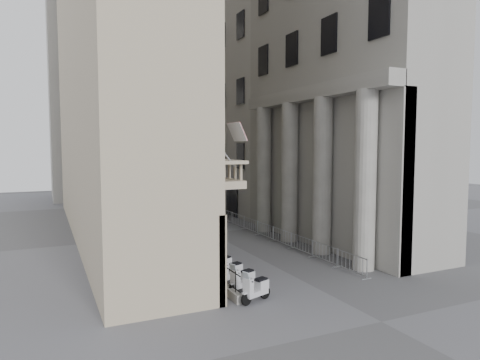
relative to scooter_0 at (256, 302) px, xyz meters
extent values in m
plane|color=#4C4C4E|center=(3.51, -4.01, 0.00)|extent=(120.00, 120.00, 0.00)
cube|color=tan|center=(-3.99, 17.99, 17.00)|extent=(5.00, 36.00, 34.00)
cube|color=#B8B5AD|center=(11.01, 27.99, 22.00)|extent=(5.00, 20.00, 44.00)
cube|color=#B8B5AD|center=(3.51, 43.99, 15.00)|extent=(22.00, 10.00, 30.00)
cylinder|color=silver|center=(0.46, 16.81, 1.02)|extent=(0.06, 0.06, 2.04)
cylinder|color=silver|center=(3.06, 16.81, 1.02)|extent=(0.06, 0.06, 2.04)
cylinder|color=silver|center=(0.46, 19.41, 1.02)|extent=(0.06, 0.06, 2.04)
cylinder|color=silver|center=(3.06, 19.41, 1.02)|extent=(0.06, 0.06, 2.04)
cube|color=white|center=(1.76, 18.11, 2.09)|extent=(2.78, 2.78, 0.11)
cone|color=white|center=(1.76, 18.11, 2.55)|extent=(3.71, 3.71, 0.93)
cylinder|color=#979A9F|center=(0.52, 23.99, 4.29)|extent=(0.16, 0.16, 8.58)
cylinder|color=#979A9F|center=(1.81, 23.91, 8.58)|extent=(2.58, 0.27, 0.12)
cube|color=#979A9F|center=(2.99, 23.84, 8.53)|extent=(0.55, 0.27, 0.16)
cube|color=black|center=(-0.69, 13.55, 0.92)|extent=(0.26, 0.87, 1.84)
cube|color=#19E54C|center=(-0.55, 13.55, 1.13)|extent=(0.04, 0.67, 1.02)
imported|color=#0D1635|center=(5.59, 19.03, 0.89)|extent=(0.75, 0.62, 1.77)
imported|color=black|center=(6.51, 29.26, 0.80)|extent=(0.78, 0.61, 1.60)
imported|color=black|center=(4.07, 31.99, 0.91)|extent=(0.97, 0.72, 1.82)
camera|label=1|loc=(-8.40, -16.52, 6.91)|focal=32.00mm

